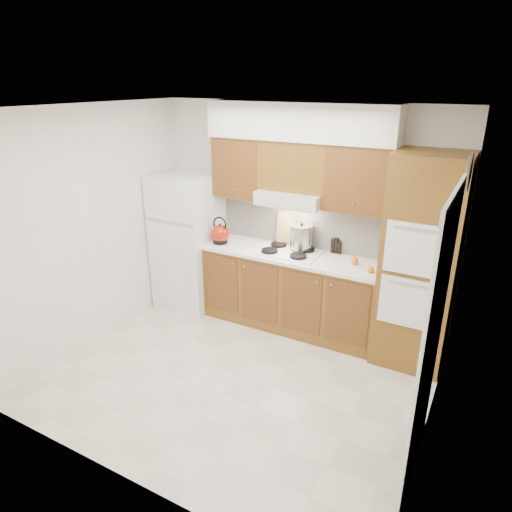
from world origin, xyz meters
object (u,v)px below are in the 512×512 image
Objects in this scene: kettle at (220,234)px; stock_pot at (301,237)px; fridge at (189,242)px; oven_cabinet at (420,263)px.

stock_pot is (0.97, 0.25, 0.04)m from kettle.
stock_pot is at bearing -1.92° from kettle.
kettle is at bearing -5.06° from fridge.
oven_cabinet is (2.85, 0.03, 0.24)m from fridge.
fridge is at bearing 158.61° from kettle.
oven_cabinet is 9.86× the size of kettle.
fridge reaches higher than stock_pot.
oven_cabinet reaches higher than kettle.
stock_pot is at bearing 173.01° from oven_cabinet.
kettle is (-2.33, -0.08, -0.04)m from oven_cabinet.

